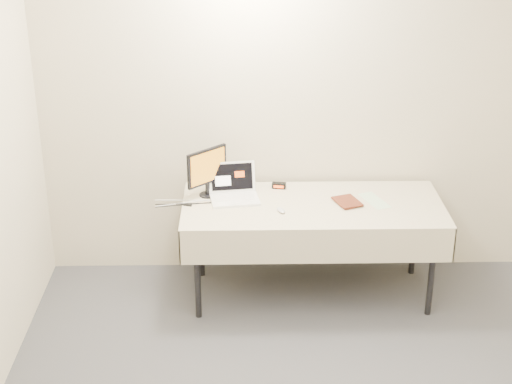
{
  "coord_description": "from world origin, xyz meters",
  "views": [
    {
      "loc": [
        -0.51,
        -3.01,
        3.08
      ],
      "look_at": [
        -0.41,
        1.99,
        0.86
      ],
      "focal_mm": 55.0,
      "sensor_mm": 36.0,
      "label": 1
    }
  ],
  "objects_px": {
    "laptop": "(234,190)",
    "monitor": "(207,169)",
    "book": "(338,191)",
    "table": "(313,212)"
  },
  "relations": [
    {
      "from": "book",
      "to": "monitor",
      "type": "bearing_deg",
      "value": 148.73
    },
    {
      "from": "table",
      "to": "book",
      "type": "distance_m",
      "value": 0.24
    },
    {
      "from": "laptop",
      "to": "monitor",
      "type": "height_order",
      "value": "monitor"
    },
    {
      "from": "laptop",
      "to": "monitor",
      "type": "bearing_deg",
      "value": 161.61
    },
    {
      "from": "laptop",
      "to": "book",
      "type": "height_order",
      "value": "laptop"
    },
    {
      "from": "monitor",
      "to": "book",
      "type": "relative_size",
      "value": 1.69
    },
    {
      "from": "laptop",
      "to": "book",
      "type": "bearing_deg",
      "value": -19.33
    },
    {
      "from": "laptop",
      "to": "table",
      "type": "bearing_deg",
      "value": -20.96
    },
    {
      "from": "laptop",
      "to": "monitor",
      "type": "xyz_separation_m",
      "value": [
        -0.19,
        0.03,
        0.15
      ]
    },
    {
      "from": "table",
      "to": "monitor",
      "type": "distance_m",
      "value": 0.82
    }
  ]
}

